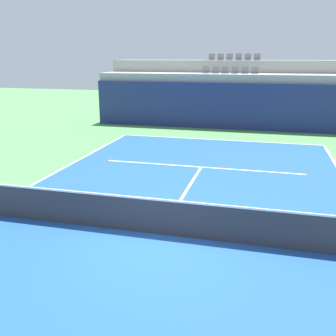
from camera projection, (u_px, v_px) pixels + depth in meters
The scene contains 11 objects.
ground_plane at pixel (159, 234), 9.84m from camera, with size 80.00×80.00×0.00m, color #4C8C4C.
court_surface at pixel (159, 234), 9.84m from camera, with size 11.00×24.00×0.01m, color #1E4C99.
baseline_far at pixel (218, 140), 20.94m from camera, with size 11.00×0.10×0.00m, color white.
service_line_far at pixel (201, 167), 15.78m from camera, with size 8.26×0.10×0.00m, color white.
centre_service_line at pixel (185, 193), 12.81m from camera, with size 0.10×6.40×0.00m, color white.
back_wall at pixel (226, 106), 23.74m from camera, with size 17.04×0.30×2.86m, color navy.
stands_tier_lower at pixel (229, 100), 24.93m from camera, with size 17.04×2.40×3.35m, color #9E9E99.
stands_tier_upper at pixel (232, 91), 27.04m from camera, with size 17.04×2.40×4.16m, color #9E9E99.
seating_row_lower at pixel (230, 72), 24.51m from camera, with size 3.58×0.44×0.44m.
seating_row_upper at pixel (234, 58), 26.51m from camera, with size 3.58×0.44×0.44m.
tennis_net at pixel (159, 216), 9.70m from camera, with size 11.08×0.08×1.07m.
Camera 1 is at (2.47, -8.62, 4.42)m, focal length 40.79 mm.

